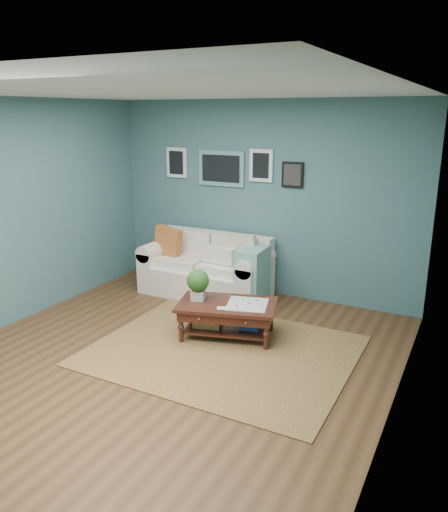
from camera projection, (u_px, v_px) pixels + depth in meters
The scene contains 4 objects.
room_shell at pixel (162, 235), 4.89m from camera, with size 5.00×5.02×2.70m.
area_rug at pixel (223, 350), 5.47m from camera, with size 2.74×2.19×0.01m, color brown.
loveseat at pixel (211, 269), 7.07m from camera, with size 1.85×0.84×0.95m.
coffee_table at pixel (222, 308), 5.74m from camera, with size 1.26×0.94×0.78m.
Camera 1 is at (2.74, -3.87, 2.52)m, focal length 35.00 mm.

